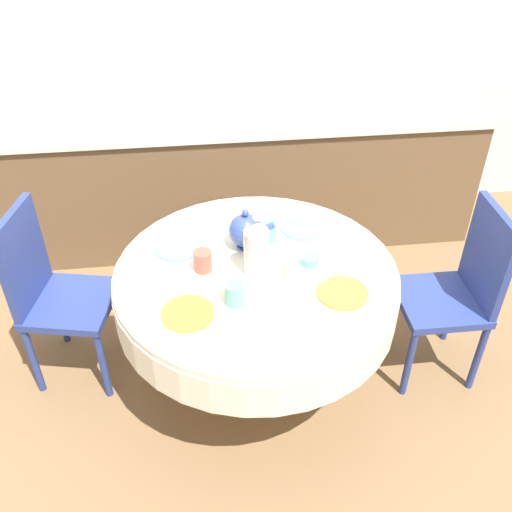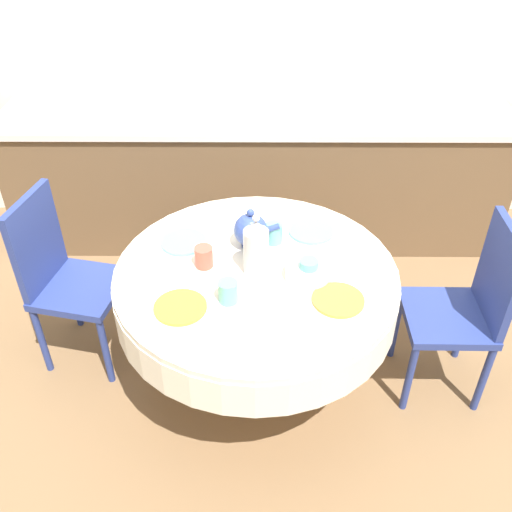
% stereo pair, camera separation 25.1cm
% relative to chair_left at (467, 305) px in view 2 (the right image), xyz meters
% --- Properties ---
extents(ground_plane, '(12.00, 12.00, 0.00)m').
position_rel_chair_left_xyz_m(ground_plane, '(-0.99, 0.01, -0.53)').
color(ground_plane, brown).
extents(wall_back, '(7.00, 0.05, 2.60)m').
position_rel_chair_left_xyz_m(wall_back, '(-0.99, 1.71, 0.77)').
color(wall_back, silver).
rests_on(wall_back, ground_plane).
extents(kitchen_counter, '(3.24, 0.64, 0.89)m').
position_rel_chair_left_xyz_m(kitchen_counter, '(-0.99, 1.37, -0.08)').
color(kitchen_counter, brown).
rests_on(kitchen_counter, ground_plane).
extents(dining_table, '(1.29, 1.29, 0.72)m').
position_rel_chair_left_xyz_m(dining_table, '(-0.99, 0.01, 0.07)').
color(dining_table, tan).
rests_on(dining_table, ground_plane).
extents(chair_left, '(0.40, 0.40, 0.95)m').
position_rel_chair_left_xyz_m(chair_left, '(0.00, 0.00, 0.00)').
color(chair_left, navy).
rests_on(chair_left, ground_plane).
extents(chair_right, '(0.48, 0.48, 0.95)m').
position_rel_chair_left_xyz_m(chair_right, '(-1.96, 0.22, 0.00)').
color(chair_right, navy).
rests_on(chair_right, ground_plane).
extents(plate_near_left, '(0.22, 0.22, 0.01)m').
position_rel_chair_left_xyz_m(plate_near_left, '(-1.30, -0.25, 0.20)').
color(plate_near_left, yellow).
rests_on(plate_near_left, dining_table).
extents(cup_near_left, '(0.08, 0.08, 0.10)m').
position_rel_chair_left_xyz_m(cup_near_left, '(-1.10, -0.20, 0.24)').
color(cup_near_left, '#5BA39E').
rests_on(cup_near_left, dining_table).
extents(plate_near_right, '(0.22, 0.22, 0.01)m').
position_rel_chair_left_xyz_m(plate_near_right, '(-0.64, -0.20, 0.20)').
color(plate_near_right, orange).
rests_on(plate_near_right, dining_table).
extents(cup_near_right, '(0.08, 0.08, 0.10)m').
position_rel_chair_left_xyz_m(cup_near_right, '(-0.76, -0.05, 0.24)').
color(cup_near_right, '#5BA39E').
rests_on(cup_near_right, dining_table).
extents(plate_far_left, '(0.22, 0.22, 0.01)m').
position_rel_chair_left_xyz_m(plate_far_left, '(-1.34, 0.22, 0.20)').
color(plate_far_left, '#60BCB7').
rests_on(plate_far_left, dining_table).
extents(cup_far_left, '(0.08, 0.08, 0.10)m').
position_rel_chair_left_xyz_m(cup_far_left, '(-1.22, 0.04, 0.24)').
color(cup_far_left, '#CC4C3D').
rests_on(cup_far_left, dining_table).
extents(plate_far_right, '(0.22, 0.22, 0.01)m').
position_rel_chair_left_xyz_m(plate_far_right, '(-0.72, 0.31, 0.20)').
color(plate_far_right, '#60BCB7').
rests_on(plate_far_right, dining_table).
extents(cup_far_right, '(0.08, 0.08, 0.10)m').
position_rel_chair_left_xyz_m(cup_far_right, '(-0.91, 0.23, 0.24)').
color(cup_far_right, '#5BA39E').
rests_on(cup_far_right, dining_table).
extents(coffee_carafe, '(0.11, 0.11, 0.30)m').
position_rel_chair_left_xyz_m(coffee_carafe, '(-0.99, -0.00, 0.33)').
color(coffee_carafe, '#B2B2B7').
rests_on(coffee_carafe, dining_table).
extents(teapot, '(0.22, 0.16, 0.21)m').
position_rel_chair_left_xyz_m(teapot, '(-1.01, 0.20, 0.28)').
color(teapot, '#33478E').
rests_on(teapot, dining_table).
extents(fruit_bowl, '(0.20, 0.20, 0.06)m').
position_rel_chair_left_xyz_m(fruit_bowl, '(-0.76, -0.04, 0.22)').
color(fruit_bowl, silver).
rests_on(fruit_bowl, dining_table).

